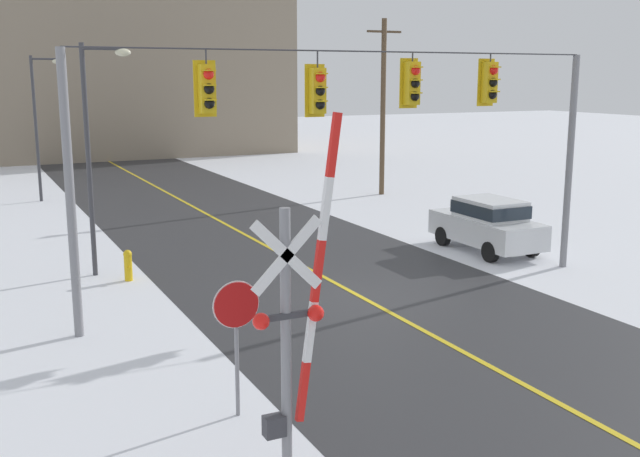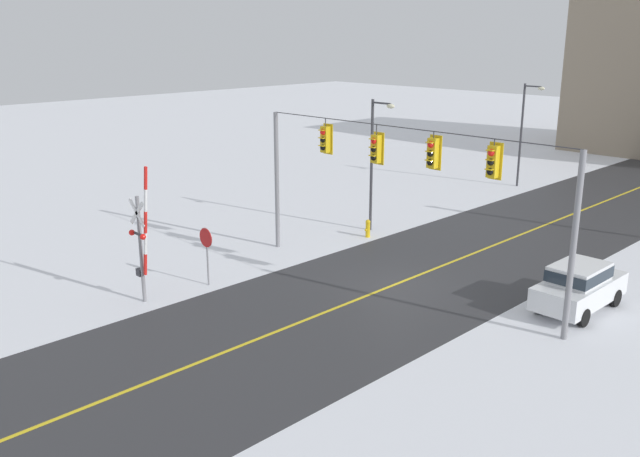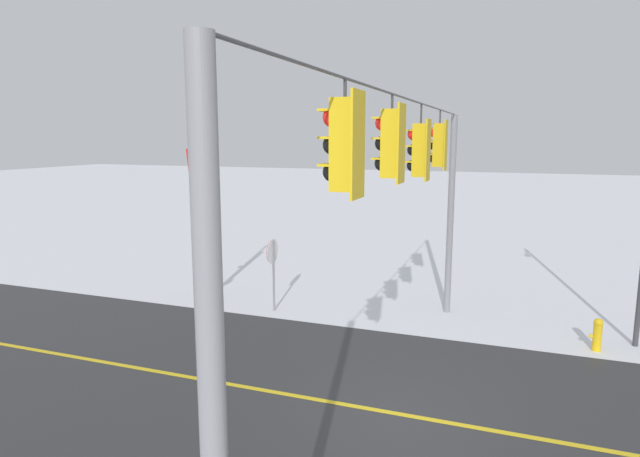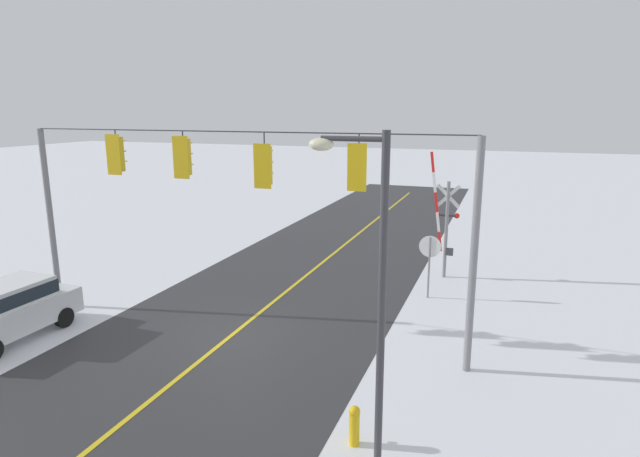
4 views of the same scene
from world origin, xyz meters
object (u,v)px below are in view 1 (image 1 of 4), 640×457
object	(u,v)px
parked_car_white	(488,223)
railroad_crossing	(292,333)
streetlamp_near	(95,138)
fire_hydrant	(128,264)
stop_sign	(236,318)
streetlamp_far	(40,115)
utility_pole	(383,105)

from	to	relation	value
parked_car_white	railroad_crossing	bearing A→B (deg)	-137.57
streetlamp_near	fire_hydrant	bearing A→B (deg)	-62.96
stop_sign	streetlamp_far	distance (m)	24.90
parked_car_white	streetlamp_far	size ratio (longest dim) A/B	0.65
parked_car_white	streetlamp_near	bearing A→B (deg)	167.97
streetlamp_near	streetlamp_far	distance (m)	14.40
stop_sign	fire_hydrant	distance (m)	9.45
streetlamp_near	streetlamp_far	xyz separation A→B (m)	(0.00, 14.40, 0.00)
parked_car_white	streetlamp_far	xyz separation A→B (m)	(-11.79, 16.91, 2.96)
railroad_crossing	streetlamp_near	xyz separation A→B (m)	(-0.21, 13.10, 1.57)
stop_sign	railroad_crossing	size ratio (longest dim) A/B	0.45
stop_sign	railroad_crossing	distance (m)	2.78
streetlamp_far	utility_pole	world-z (taller)	utility_pole
parked_car_white	fire_hydrant	xyz separation A→B (m)	(-11.26, 1.48, -0.49)
fire_hydrant	streetlamp_near	bearing A→B (deg)	117.04
railroad_crossing	utility_pole	world-z (taller)	utility_pole
stop_sign	streetlamp_near	xyz separation A→B (m)	(-0.40, 10.40, 2.20)
fire_hydrant	utility_pole	distance (m)	18.09
stop_sign	utility_pole	xyz separation A→B (m)	(14.43, 19.78, 2.53)
stop_sign	streetlamp_far	bearing A→B (deg)	90.92
streetlamp_near	fire_hydrant	xyz separation A→B (m)	(0.52, -1.03, -3.45)
parked_car_white	streetlamp_far	world-z (taller)	streetlamp_far
railroad_crossing	utility_pole	xyz separation A→B (m)	(14.63, 22.48, 1.89)
stop_sign	streetlamp_near	bearing A→B (deg)	92.19
utility_pole	streetlamp_near	bearing A→B (deg)	-147.67
streetlamp_far	fire_hydrant	bearing A→B (deg)	-88.05
streetlamp_near	streetlamp_far	size ratio (longest dim) A/B	1.00
utility_pole	fire_hydrant	bearing A→B (deg)	-143.95
utility_pole	parked_car_white	bearing A→B (deg)	-104.35
utility_pole	stop_sign	bearing A→B (deg)	-126.11
stop_sign	parked_car_white	xyz separation A→B (m)	(11.39, 7.89, -0.76)
parked_car_white	streetlamp_far	bearing A→B (deg)	124.87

